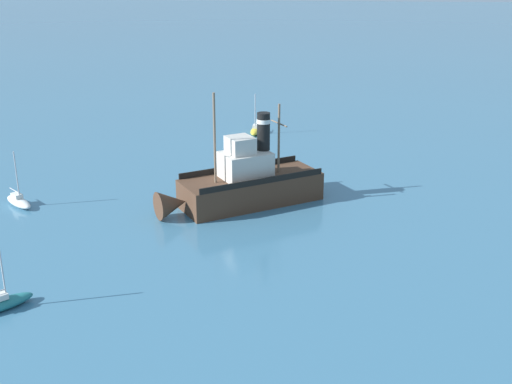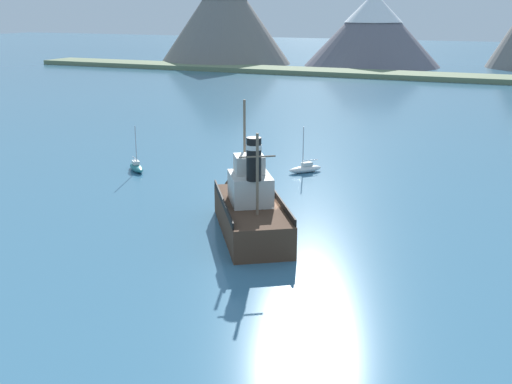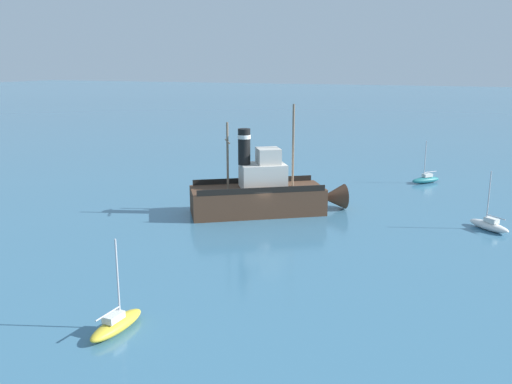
{
  "view_description": "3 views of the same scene",
  "coord_description": "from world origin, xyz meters",
  "px_view_note": "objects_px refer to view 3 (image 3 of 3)",
  "views": [
    {
      "loc": [
        -52.44,
        -6.05,
        19.66
      ],
      "look_at": [
        -2.98,
        -1.32,
        1.74
      ],
      "focal_mm": 45.0,
      "sensor_mm": 36.0,
      "label": 1
    },
    {
      "loc": [
        18.21,
        -43.22,
        16.91
      ],
      "look_at": [
        -2.03,
        2.57,
        2.36
      ],
      "focal_mm": 45.0,
      "sensor_mm": 36.0,
      "label": 2
    },
    {
      "loc": [
        43.36,
        17.56,
        13.48
      ],
      "look_at": [
        -0.46,
        -0.62,
        2.12
      ],
      "focal_mm": 38.0,
      "sensor_mm": 36.0,
      "label": 3
    }
  ],
  "objects_px": {
    "old_tugboat": "(264,194)",
    "sailboat_yellow": "(116,324)",
    "sailboat_teal": "(426,179)",
    "sailboat_white": "(489,225)"
  },
  "relations": [
    {
      "from": "old_tugboat",
      "to": "sailboat_yellow",
      "type": "xyz_separation_m",
      "value": [
        23.92,
        1.36,
        -1.4
      ]
    },
    {
      "from": "sailboat_yellow",
      "to": "sailboat_teal",
      "type": "xyz_separation_m",
      "value": [
        -42.89,
        11.12,
        0.0
      ]
    },
    {
      "from": "sailboat_yellow",
      "to": "sailboat_teal",
      "type": "height_order",
      "value": "same"
    },
    {
      "from": "old_tugboat",
      "to": "sailboat_yellow",
      "type": "distance_m",
      "value": 24.0
    },
    {
      "from": "old_tugboat",
      "to": "sailboat_teal",
      "type": "height_order",
      "value": "old_tugboat"
    },
    {
      "from": "sailboat_white",
      "to": "sailboat_teal",
      "type": "bearing_deg",
      "value": -158.32
    },
    {
      "from": "sailboat_yellow",
      "to": "sailboat_white",
      "type": "bearing_deg",
      "value": 145.83
    },
    {
      "from": "sailboat_yellow",
      "to": "sailboat_white",
      "type": "height_order",
      "value": "same"
    },
    {
      "from": "old_tugboat",
      "to": "sailboat_yellow",
      "type": "relative_size",
      "value": 2.83
    },
    {
      "from": "old_tugboat",
      "to": "sailboat_yellow",
      "type": "bearing_deg",
      "value": 3.27
    }
  ]
}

